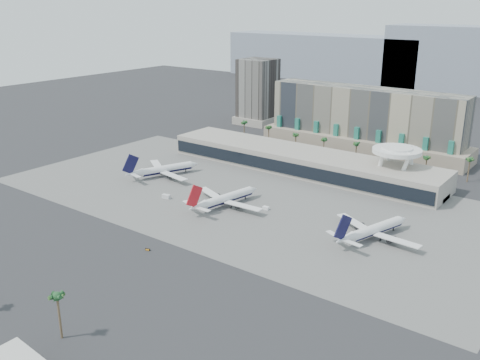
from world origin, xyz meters
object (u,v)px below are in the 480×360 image
Objects in this scene: service_vehicle_a at (166,196)px; taxiway_sign at (148,250)px; airliner_left at (164,169)px; airliner_right at (373,230)px; service_vehicle_b at (266,208)px; airliner_centre at (225,198)px.

service_vehicle_a is 2.01× the size of taxiway_sign.
airliner_left is 37.43m from service_vehicle_a.
service_vehicle_b is at bearing -162.71° from airliner_right.
taxiway_sign is (-67.90, -65.99, -3.46)m from airliner_right.
airliner_centre is at bearing 9.30° from service_vehicle_a.
taxiway_sign is at bearing -102.95° from service_vehicle_b.
airliner_right is at bearing 16.44° from airliner_centre.
service_vehicle_a is (-30.74, -9.88, -2.93)m from airliner_centre.
airliner_centre is 20.56m from service_vehicle_b.
airliner_left is 10.35× the size of service_vehicle_a.
airliner_left reaches higher than taxiway_sign.
airliner_left is 97.25m from taxiway_sign.
service_vehicle_a is at bearing -153.08° from airliner_right.
service_vehicle_a reaches higher than service_vehicle_b.
airliner_right is at bearing 18.96° from airliner_left.
airliner_right is 55.06m from service_vehicle_b.
taxiway_sign is at bearing -74.28° from airliner_centre.
airliner_centre is at bearing 75.78° from taxiway_sign.
airliner_left is 59.91m from airliner_centre.
service_vehicle_a is 52.54m from service_vehicle_b.
airliner_left is 1.00× the size of airliner_right.
service_vehicle_b is at bearing 33.37° from airliner_centre.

